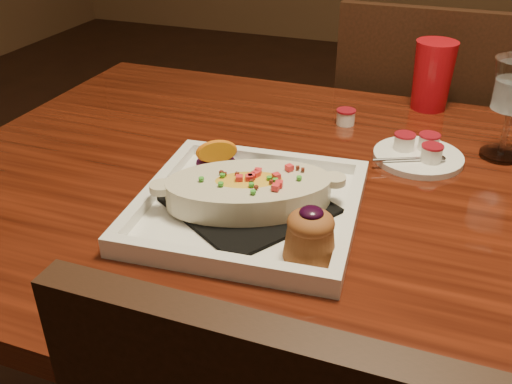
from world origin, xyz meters
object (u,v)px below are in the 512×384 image
(table, at_px, (380,249))
(saucer, at_px, (418,154))
(red_tumbler, at_px, (433,76))
(plate, at_px, (253,200))
(chair_far, at_px, (414,162))

(table, height_order, saucer, saucer)
(table, bearing_deg, saucer, 78.91)
(red_tumbler, bearing_deg, plate, -110.66)
(plate, bearing_deg, chair_far, 72.12)
(saucer, distance_m, red_tumbler, 0.26)
(red_tumbler, bearing_deg, chair_far, 95.23)
(plate, xyz_separation_m, red_tumbler, (0.20, 0.52, 0.04))
(saucer, bearing_deg, chair_far, 93.41)
(table, xyz_separation_m, chair_far, (-0.00, 0.63, -0.15))
(saucer, bearing_deg, red_tumbler, 91.75)
(table, height_order, chair_far, chair_far)
(table, distance_m, saucer, 0.18)
(plate, xyz_separation_m, saucer, (0.20, 0.27, -0.02))
(chair_far, distance_m, saucer, 0.55)
(chair_far, bearing_deg, table, 90.00)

